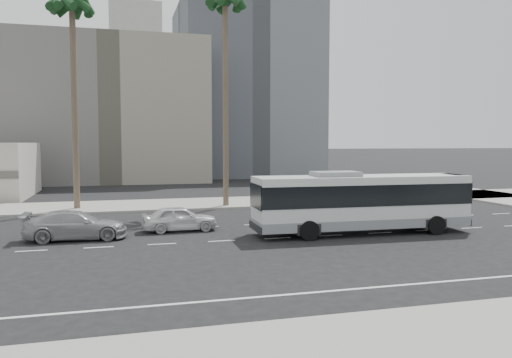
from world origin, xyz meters
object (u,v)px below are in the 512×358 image
object	(u,v)px
palm_mid	(72,9)
car_a	(180,218)
palm_near	(225,4)
car_b	(76,225)
city_bus	(361,201)

from	to	relation	value
palm_mid	car_a	bearing A→B (deg)	-59.71
palm_near	car_b	bearing A→B (deg)	-133.27
car_a	palm_mid	world-z (taller)	palm_mid
city_bus	car_a	xyz separation A→B (m)	(-9.65, 3.39, -1.10)
palm_mid	palm_near	bearing A→B (deg)	-6.11
city_bus	car_b	world-z (taller)	city_bus
car_b	palm_near	xyz separation A→B (m)	(10.22, 10.85, 14.77)
car_a	car_b	world-z (taller)	car_b
car_b	car_a	bearing A→B (deg)	-77.43
city_bus	palm_near	distance (m)	19.59
car_b	palm_mid	xyz separation A→B (m)	(-0.87, 12.04, 13.97)
car_a	city_bus	bearing A→B (deg)	-111.33
city_bus	palm_mid	bearing A→B (deg)	139.94
car_b	palm_mid	size ratio (longest dim) A/B	0.32
car_a	car_b	size ratio (longest dim) A/B	0.82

